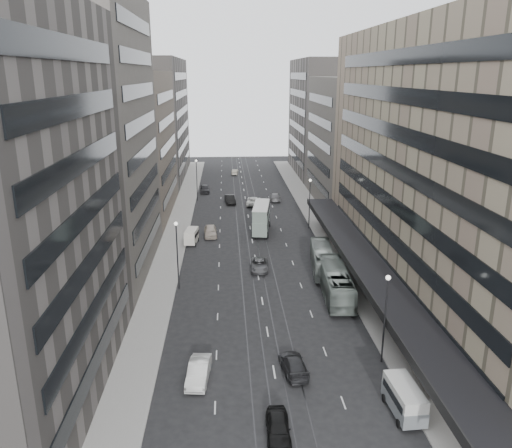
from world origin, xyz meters
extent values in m
plane|color=black|center=(0.00, 0.00, 0.00)|extent=(220.00, 220.00, 0.00)
cube|color=gray|center=(12.00, 37.50, 0.07)|extent=(4.00, 125.00, 0.15)
cube|color=gray|center=(-12.00, 37.50, 0.07)|extent=(4.00, 125.00, 0.15)
cube|color=gray|center=(21.50, 8.00, 15.00)|extent=(15.00, 60.00, 30.00)
cube|color=black|center=(12.00, 8.00, 4.00)|extent=(4.40, 60.00, 0.50)
cube|color=#514C46|center=(21.50, 52.00, 12.00)|extent=(15.00, 28.00, 24.00)
cube|color=#68625D|center=(21.50, 82.00, 14.00)|extent=(15.00, 32.00, 28.00)
cube|color=#514C46|center=(-21.50, 19.00, 17.00)|extent=(15.00, 26.00, 34.00)
cube|color=#6A5F52|center=(-21.50, 46.00, 12.50)|extent=(15.00, 28.00, 25.00)
cube|color=#68625D|center=(-21.50, 79.00, 14.00)|extent=(15.00, 38.00, 28.00)
cylinder|color=#262628|center=(9.70, -5.00, 4.00)|extent=(0.16, 0.16, 8.00)
sphere|color=silver|center=(9.70, -5.00, 8.10)|extent=(0.44, 0.44, 0.44)
cylinder|color=#262628|center=(9.70, 35.00, 4.00)|extent=(0.16, 0.16, 8.00)
sphere|color=silver|center=(9.70, 35.00, 8.10)|extent=(0.44, 0.44, 0.44)
cylinder|color=#262628|center=(-9.70, 12.00, 4.00)|extent=(0.16, 0.16, 8.00)
sphere|color=silver|center=(-9.70, 12.00, 8.10)|extent=(0.44, 0.44, 0.44)
cylinder|color=#262628|center=(-9.70, 55.00, 4.00)|extent=(0.16, 0.16, 8.00)
sphere|color=silver|center=(-9.70, 55.00, 8.10)|extent=(0.44, 0.44, 0.44)
imported|color=slate|center=(8.50, 8.93, 1.68)|extent=(3.61, 12.25, 3.37)
imported|color=gray|center=(8.50, 16.88, 1.53)|extent=(3.73, 11.18, 3.06)
cube|color=slate|center=(1.68, 33.50, 1.53)|extent=(3.41, 8.58, 2.13)
cube|color=slate|center=(1.68, 33.50, 3.52)|extent=(3.32, 8.25, 1.86)
cube|color=silver|center=(1.68, 33.50, 4.51)|extent=(3.41, 8.58, 0.11)
cylinder|color=black|center=(0.13, 30.67, 0.46)|extent=(0.38, 0.95, 0.93)
cylinder|color=black|center=(2.43, 30.36, 0.46)|extent=(0.38, 0.95, 0.93)
cylinder|color=black|center=(0.93, 36.63, 0.46)|extent=(0.38, 0.95, 0.93)
cylinder|color=black|center=(3.23, 36.32, 0.46)|extent=(0.38, 0.95, 0.93)
cube|color=slate|center=(9.20, -12.04, 0.92)|extent=(2.11, 4.58, 1.17)
cube|color=silver|center=(9.20, -12.04, 1.96)|extent=(2.07, 4.48, 0.92)
cylinder|color=black|center=(8.34, -13.56, 0.33)|extent=(0.22, 0.68, 0.67)
cylinder|color=black|center=(10.21, -13.46, 0.33)|extent=(0.22, 0.68, 0.67)
cylinder|color=black|center=(8.19, -10.61, 0.33)|extent=(0.22, 0.68, 0.67)
cylinder|color=black|center=(10.06, -10.51, 0.33)|extent=(0.22, 0.68, 0.67)
cube|color=beige|center=(-9.20, 28.37, 0.84)|extent=(2.06, 3.75, 1.10)
cube|color=beige|center=(-9.20, 28.37, 1.82)|extent=(2.01, 3.68, 0.86)
cylinder|color=black|center=(-10.15, 27.30, 0.29)|extent=(0.23, 0.59, 0.57)
cylinder|color=black|center=(-8.55, 27.09, 0.29)|extent=(0.23, 0.59, 0.57)
cylinder|color=black|center=(-9.85, 29.64, 0.29)|extent=(0.23, 0.59, 0.57)
cylinder|color=black|center=(-8.25, 29.43, 0.29)|extent=(0.23, 0.59, 0.57)
imported|color=black|center=(-0.48, -13.86, 0.71)|extent=(1.82, 4.24, 1.43)
imported|color=silver|center=(-6.42, -6.75, 0.78)|extent=(2.11, 4.90, 1.57)
imported|color=#4D4D4F|center=(0.30, 17.34, 0.66)|extent=(2.51, 4.90, 1.32)
imported|color=black|center=(1.68, -6.06, 0.70)|extent=(2.42, 4.98, 1.40)
imported|color=#AD9F8F|center=(-6.45, 31.84, 0.84)|extent=(2.23, 5.00, 1.67)
imported|color=black|center=(-3.14, 52.28, 0.82)|extent=(2.32, 5.13, 1.63)
imported|color=silver|center=(1.42, 50.92, 0.79)|extent=(3.24, 5.92, 1.57)
imported|color=slate|center=(5.91, 54.16, 0.75)|extent=(2.29, 5.23, 1.50)
imported|color=black|center=(-8.50, 62.13, 0.82)|extent=(2.27, 4.93, 1.64)
imported|color=#9D9482|center=(-1.55, 81.68, 0.66)|extent=(1.83, 4.14, 1.32)
imported|color=black|center=(10.20, -10.62, 1.04)|extent=(0.66, 0.45, 1.79)
camera|label=1|loc=(-3.83, -43.22, 24.66)|focal=35.00mm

